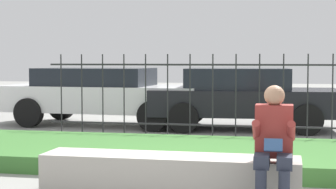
# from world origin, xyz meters

# --- Properties ---
(stone_bench) EXTENTS (2.86, 0.58, 0.45)m
(stone_bench) POSITION_xyz_m (0.04, 0.00, 0.20)
(stone_bench) COLOR #ADA89E
(stone_bench) RESTS_ON ground_plane
(person_seated_reader) EXTENTS (0.42, 0.73, 1.25)m
(person_seated_reader) POSITION_xyz_m (1.18, -0.32, 0.68)
(person_seated_reader) COLOR black
(person_seated_reader) RESTS_ON ground_plane
(grass_berm) EXTENTS (8.23, 2.58, 0.23)m
(grass_berm) POSITION_xyz_m (0.00, 1.99, 0.12)
(grass_berm) COLOR #3D7533
(grass_berm) RESTS_ON ground_plane
(iron_fence) EXTENTS (6.23, 0.03, 1.61)m
(iron_fence) POSITION_xyz_m (0.00, 4.00, 0.84)
(iron_fence) COLOR #232326
(iron_fence) RESTS_ON ground_plane
(car_parked_center) EXTENTS (4.12, 2.20, 1.32)m
(car_parked_center) POSITION_xyz_m (0.37, 6.21, 0.71)
(car_parked_center) COLOR black
(car_parked_center) RESTS_ON ground_plane
(car_parked_left) EXTENTS (4.72, 2.04, 1.32)m
(car_parked_left) POSITION_xyz_m (-2.88, 6.24, 0.72)
(car_parked_left) COLOR silver
(car_parked_left) RESTS_ON ground_plane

